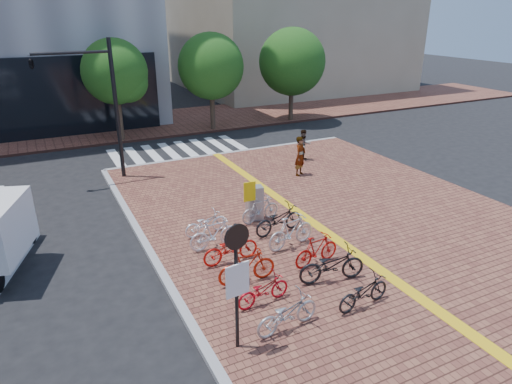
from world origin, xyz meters
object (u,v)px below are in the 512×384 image
bike_8 (317,250)px  pedestrian_b (304,145)px  bike_10 (279,220)px  bike_2 (247,266)px  bike_5 (205,223)px  bike_7 (332,265)px  utility_box (255,203)px  bike_0 (287,313)px  notice_sign (237,273)px  bike_1 (263,290)px  traffic_light_pole (79,86)px  bike_3 (231,248)px  bike_6 (364,292)px  pedestrian_a (300,156)px  yellow_sign (249,195)px  bike_4 (214,233)px  bike_9 (291,232)px  bike_11 (260,209)px

bike_8 → pedestrian_b: size_ratio=1.03×
bike_10 → bike_2: bearing=127.8°
bike_5 → bike_7: bike_7 is taller
bike_5 → utility_box: (2.09, 0.33, 0.24)m
bike_0 → notice_sign: size_ratio=0.55×
bike_1 → bike_7: 2.29m
traffic_light_pole → bike_7: bearing=-67.1°
bike_0 → bike_3: (0.06, 3.62, 0.01)m
bike_6 → bike_10: bearing=-7.3°
pedestrian_a → yellow_sign: size_ratio=1.12×
bike_1 → bike_4: bearing=-5.9°
yellow_sign → notice_sign: bearing=-118.1°
bike_4 → bike_5: size_ratio=1.11×
bike_5 → bike_6: bearing=-167.2°
bike_10 → traffic_light_pole: 10.67m
bike_6 → pedestrian_b: bearing=-31.0°
bike_7 → bike_4: bearing=45.4°
bike_6 → pedestrian_a: 10.51m
traffic_light_pole → bike_1: bearing=-77.1°
bike_6 → pedestrian_a: pedestrian_a is taller
bike_5 → bike_8: bike_8 is taller
bike_7 → notice_sign: bearing=121.9°
bike_2 → bike_10: bike_2 is taller
bike_0 → traffic_light_pole: size_ratio=0.28×
bike_2 → bike_9: 2.57m
pedestrian_b → bike_5: bearing=-139.1°
bike_4 → pedestrian_b: 10.40m
bike_2 → bike_4: size_ratio=0.99×
bike_0 → bike_9: bike_9 is taller
bike_11 → yellow_sign: 0.85m
pedestrian_b → notice_sign: size_ratio=0.50×
bike_1 → notice_sign: bearing=127.9°
bike_6 → bike_3: bearing=25.0°
bike_5 → bike_11: size_ratio=0.99×
bike_6 → bike_8: bike_8 is taller
bike_0 → bike_2: 2.34m
bike_4 → pedestrian_a: (6.34, 4.94, 0.41)m
bike_9 → bike_10: (0.15, 1.10, -0.06)m
yellow_sign → bike_2: bearing=-116.9°
bike_3 → pedestrian_b: 11.06m
bike_8 → bike_11: size_ratio=1.02×
bike_1 → notice_sign: 2.45m
bike_1 → bike_4: bike_4 is taller
yellow_sign → utility_box: bearing=43.4°
bike_9 → bike_1: bearing=126.2°
bike_10 → notice_sign: (-3.75, -4.79, 1.52)m
bike_2 → utility_box: utility_box is taller
bike_0 → bike_4: 4.68m
bike_3 → bike_10: 2.58m
bike_3 → yellow_sign: yellow_sign is taller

